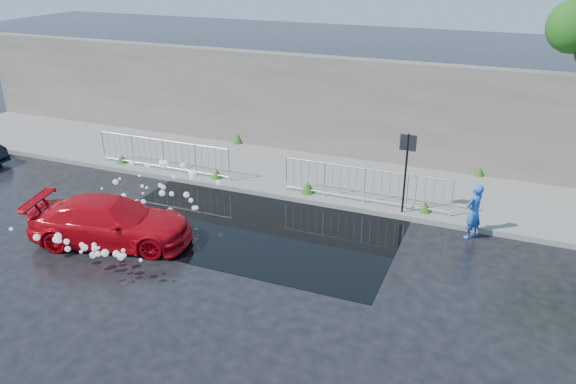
% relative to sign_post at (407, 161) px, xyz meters
% --- Properties ---
extents(ground, '(90.00, 90.00, 0.00)m').
position_rel_sign_post_xyz_m(ground, '(-4.20, -3.10, -1.72)').
color(ground, black).
rests_on(ground, ground).
extents(pavement, '(30.00, 4.00, 0.15)m').
position_rel_sign_post_xyz_m(pavement, '(-4.20, 1.90, -1.65)').
color(pavement, slate).
rests_on(pavement, ground).
extents(curb, '(30.00, 0.25, 0.16)m').
position_rel_sign_post_xyz_m(curb, '(-4.20, -0.10, -1.64)').
color(curb, slate).
rests_on(curb, ground).
extents(retaining_wall, '(30.00, 0.60, 3.50)m').
position_rel_sign_post_xyz_m(retaining_wall, '(-4.20, 4.10, 0.18)').
color(retaining_wall, '#5B544D').
rests_on(retaining_wall, pavement).
extents(puddle, '(8.00, 5.00, 0.01)m').
position_rel_sign_post_xyz_m(puddle, '(-3.70, -2.10, -1.72)').
color(puddle, black).
rests_on(puddle, ground).
extents(sign_post, '(0.45, 0.06, 2.50)m').
position_rel_sign_post_xyz_m(sign_post, '(0.00, 0.00, 0.00)').
color(sign_post, black).
rests_on(sign_post, ground).
extents(railing_left, '(5.05, 0.05, 1.10)m').
position_rel_sign_post_xyz_m(railing_left, '(-8.20, 0.25, -0.99)').
color(railing_left, silver).
rests_on(railing_left, pavement).
extents(railing_right, '(5.05, 0.05, 1.10)m').
position_rel_sign_post_xyz_m(railing_right, '(-1.20, 0.25, -0.99)').
color(railing_right, silver).
rests_on(railing_right, pavement).
extents(weeds, '(12.17, 3.93, 0.38)m').
position_rel_sign_post_xyz_m(weeds, '(-4.43, 1.46, -1.41)').
color(weeds, '#1D4712').
rests_on(weeds, pavement).
extents(water_spray, '(3.57, 5.66, 1.14)m').
position_rel_sign_post_xyz_m(water_spray, '(-6.54, -3.51, -1.01)').
color(water_spray, white).
rests_on(water_spray, ground).
extents(red_car, '(4.48, 2.71, 1.21)m').
position_rel_sign_post_xyz_m(red_car, '(-6.71, -4.38, -1.12)').
color(red_car, '#BE0712').
rests_on(red_car, ground).
extents(person, '(0.61, 0.67, 1.54)m').
position_rel_sign_post_xyz_m(person, '(1.95, -0.53, -0.96)').
color(person, blue).
rests_on(person, ground).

